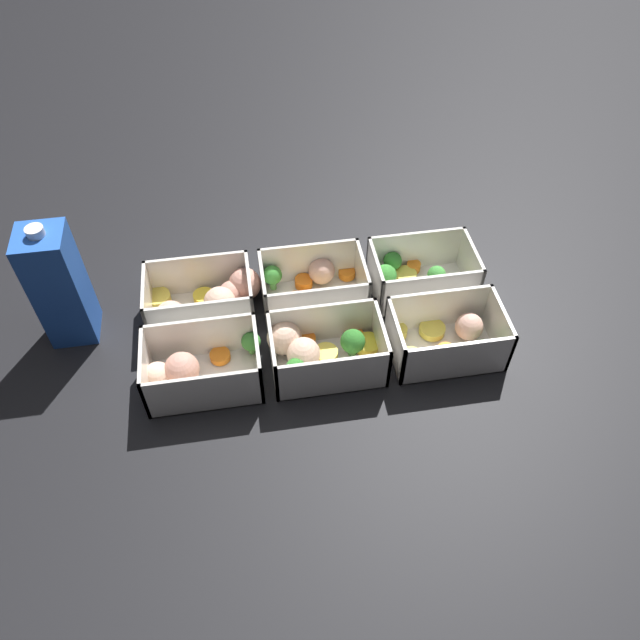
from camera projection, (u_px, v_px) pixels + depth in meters
ground_plane at (320, 331)px, 0.95m from camera, size 4.00×4.00×0.00m
container_near_left at (196, 369)px, 0.87m from camera, size 0.17×0.11×0.08m
container_near_center at (317, 349)px, 0.89m from camera, size 0.17×0.12×0.08m
container_near_right at (450, 338)px, 0.91m from camera, size 0.16×0.11×0.08m
container_far_left at (211, 301)px, 0.96m from camera, size 0.19×0.11×0.08m
container_far_center at (312, 286)px, 0.98m from camera, size 0.16×0.12×0.08m
container_far_right at (418, 275)px, 0.99m from camera, size 0.16×0.11×0.08m
juice_carton at (59, 286)px, 0.88m from camera, size 0.07×0.07×0.20m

